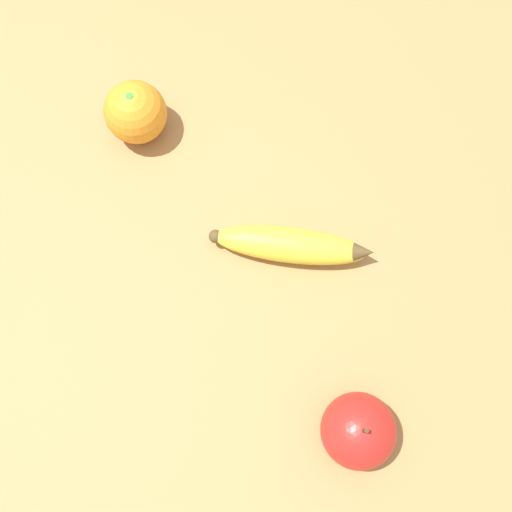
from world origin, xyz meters
name	(u,v)px	position (x,y,z in m)	size (l,w,h in m)	color
ground_plane	(190,258)	(0.00, 0.00, 0.00)	(3.00, 3.00, 0.00)	#A87A47
banana	(291,245)	(0.02, 0.11, 0.02)	(0.11, 0.18, 0.04)	yellow
orange	(136,112)	(-0.18, -0.01, 0.04)	(0.07, 0.07, 0.07)	orange
apple	(358,431)	(0.23, 0.12, 0.03)	(0.08, 0.08, 0.08)	red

